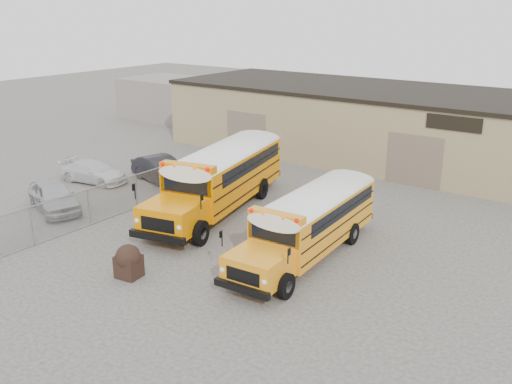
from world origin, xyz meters
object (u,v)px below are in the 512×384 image
Objects in this scene: car_silver at (54,197)px; car_white at (93,172)px; school_bus_left at (270,145)px; school_bus_right at (364,184)px; car_dark at (161,170)px; tarp_bundle at (128,261)px.

car_silver reaches higher than car_white.
school_bus_left reaches higher than car_white.
car_dark is (-11.98, -1.98, -0.83)m from school_bus_right.
school_bus_right is at bearing -83.61° from car_white.
school_bus_left is at bearing 103.61° from tarp_bundle.
car_white is 4.01m from car_dark.
car_white is (-11.09, 7.25, -0.06)m from tarp_bundle.
tarp_bundle is 0.29× the size of car_dark.
school_bus_left is 2.60× the size of car_silver.
school_bus_left is 6.70m from car_dark.
car_silver is 0.96× the size of car_dark.
car_white is 0.93× the size of car_dark.
car_dark is (-7.83, 9.59, 0.07)m from tarp_bundle.
car_dark reaches higher than car_white.
car_silver is (-5.18, -11.74, -1.12)m from school_bus_left.
car_silver is at bearing -145.94° from school_bus_right.
car_silver is 4.98m from car_white.
school_bus_left is 1.20× the size of school_bus_right.
car_dark is at bearing -170.63° from school_bus_right.
tarp_bundle is 0.30× the size of car_silver.
car_white is at bearing 139.47° from car_dark.
car_dark is at bearing 12.23° from car_silver.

